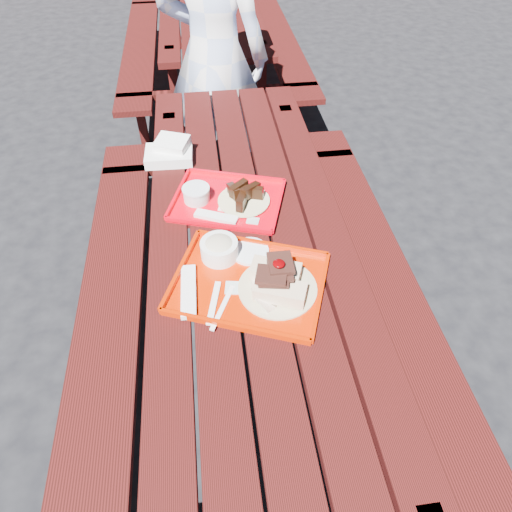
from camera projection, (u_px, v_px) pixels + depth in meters
name	position (u px, v px, depth m)	size (l,w,h in m)	color
ground	(252.00, 352.00, 2.21)	(60.00, 60.00, 0.00)	black
picnic_table_near	(251.00, 275.00, 1.81)	(1.41, 2.40, 0.75)	#3C0C0B
picnic_table_far	(209.00, 23.00, 3.74)	(1.41, 2.40, 0.75)	#3C0C0B
near_tray	(250.00, 273.00, 1.51)	(0.59, 0.53, 0.15)	#B71E00
far_tray	(226.00, 199.00, 1.80)	(0.50, 0.44, 0.07)	red
white_cloth	(170.00, 152.00, 2.01)	(0.21, 0.18, 0.08)	white
person	(214.00, 56.00, 2.55)	(0.63, 0.41, 1.72)	#B3C8F9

